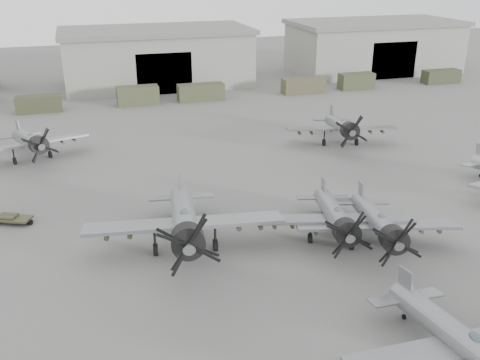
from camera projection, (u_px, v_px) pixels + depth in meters
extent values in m
plane|color=slate|center=(325.00, 313.00, 30.30)|extent=(220.00, 220.00, 0.00)
cube|color=gray|center=(157.00, 59.00, 83.59)|extent=(28.00, 14.00, 8.00)
cube|color=slate|center=(155.00, 30.00, 81.92)|extent=(29.00, 14.80, 0.70)
cube|color=black|center=(164.00, 74.00, 77.96)|extent=(8.12, 0.40, 6.00)
cube|color=gray|center=(373.00, 48.00, 93.68)|extent=(28.00, 14.00, 8.00)
cube|color=slate|center=(376.00, 22.00, 92.01)|extent=(29.00, 14.80, 0.70)
cube|color=black|center=(394.00, 60.00, 88.05)|extent=(8.12, 0.40, 6.00)
cube|color=#363824|center=(39.00, 104.00, 69.49)|extent=(5.67, 2.20, 2.13)
cube|color=#41462D|center=(138.00, 96.00, 72.81)|extent=(5.60, 2.20, 2.56)
cube|color=#40442C|center=(201.00, 92.00, 75.19)|extent=(6.49, 2.20, 2.31)
cube|color=#48462F|center=(303.00, 86.00, 79.36)|extent=(6.41, 2.20, 2.19)
cube|color=#3B402A|center=(356.00, 81.00, 81.63)|extent=(5.36, 2.20, 2.42)
cube|color=#363A25|center=(441.00, 76.00, 85.72)|extent=(6.05, 2.20, 2.09)
cylinder|color=gray|center=(454.00, 335.00, 25.43)|extent=(1.55, 9.74, 2.86)
cube|color=gray|center=(461.00, 346.00, 25.03)|extent=(11.48, 2.23, 0.51)
cube|color=gray|center=(405.00, 283.00, 29.20)|extent=(0.14, 1.53, 1.83)
ellipsoid|color=#3F4C54|center=(478.00, 340.00, 23.81)|extent=(0.57, 1.11, 0.51)
cylinder|color=black|center=(404.00, 317.00, 29.73)|extent=(0.12, 0.30, 0.29)
cylinder|color=gray|center=(184.00, 216.00, 36.43)|extent=(3.18, 11.47, 3.35)
cylinder|color=black|center=(188.00, 241.00, 31.53)|extent=(2.25, 1.96, 2.23)
cube|color=gray|center=(185.00, 223.00, 35.95)|extent=(13.59, 4.21, 0.60)
cube|color=gray|center=(180.00, 185.00, 40.96)|extent=(0.38, 1.78, 2.14)
ellipsoid|color=#3F4C54|center=(185.00, 214.00, 34.50)|extent=(0.82, 1.36, 0.60)
cylinder|color=black|center=(156.00, 250.00, 36.13)|extent=(0.42, 0.89, 0.86)
cylinder|color=black|center=(215.00, 245.00, 36.70)|extent=(0.42, 0.89, 0.86)
cylinder|color=black|center=(182.00, 214.00, 41.58)|extent=(0.18, 0.36, 0.34)
cylinder|color=gray|center=(333.00, 213.00, 37.79)|extent=(3.69, 9.40, 2.76)
cylinder|color=black|center=(347.00, 232.00, 33.71)|extent=(1.98, 1.78, 1.84)
cube|color=gray|center=(335.00, 219.00, 37.39)|extent=(11.18, 4.73, 0.50)
cube|color=gray|center=(323.00, 188.00, 41.58)|extent=(0.48, 1.45, 1.77)
ellipsoid|color=#3F4C54|center=(338.00, 211.00, 36.18)|extent=(0.79, 1.16, 0.50)
cylinder|color=black|center=(310.00, 238.00, 37.72)|extent=(0.42, 0.75, 0.71)
cylinder|color=black|center=(357.00, 238.00, 37.82)|extent=(0.42, 0.75, 0.71)
cylinder|color=black|center=(322.00, 212.00, 42.08)|extent=(0.18, 0.30, 0.28)
cylinder|color=gray|center=(28.00, 140.00, 52.84)|extent=(4.08, 9.49, 2.80)
cylinder|color=black|center=(39.00, 145.00, 49.35)|extent=(2.05, 1.86, 1.87)
cube|color=gray|center=(30.00, 143.00, 52.51)|extent=(11.30, 5.19, 0.50)
cube|color=gray|center=(18.00, 128.00, 56.02)|extent=(0.54, 1.46, 1.79)
ellipsoid|color=#3F4C54|center=(31.00, 136.00, 51.43)|extent=(0.83, 1.19, 0.50)
cylinder|color=black|center=(15.00, 161.00, 52.05)|extent=(0.45, 0.76, 0.72)
cylinder|color=black|center=(50.00, 154.00, 53.80)|extent=(0.45, 0.76, 0.72)
cylinder|color=black|center=(22.00, 147.00, 56.58)|extent=(0.19, 0.31, 0.29)
cylinder|color=gray|center=(340.00, 125.00, 57.35)|extent=(3.77, 9.92, 2.91)
cylinder|color=black|center=(350.00, 131.00, 53.05)|extent=(2.08, 1.86, 1.94)
cube|color=gray|center=(341.00, 128.00, 56.93)|extent=(11.79, 4.84, 0.52)
cube|color=gray|center=(332.00, 113.00, 61.33)|extent=(0.49, 1.53, 1.86)
ellipsoid|color=#3F4C54|center=(344.00, 121.00, 55.65)|extent=(0.82, 1.22, 0.52)
cylinder|color=black|center=(324.00, 142.00, 57.25)|extent=(0.44, 0.79, 0.75)
cylinder|color=black|center=(357.00, 142.00, 57.40)|extent=(0.44, 0.79, 0.75)
cylinder|color=black|center=(331.00, 130.00, 61.87)|extent=(0.18, 0.32, 0.30)
cylinder|color=gray|center=(375.00, 219.00, 36.91)|extent=(3.69, 9.40, 2.76)
cylinder|color=black|center=(394.00, 240.00, 32.83)|extent=(1.98, 1.78, 1.84)
cube|color=gray|center=(377.00, 225.00, 36.51)|extent=(11.18, 4.73, 0.50)
cube|color=gray|center=(361.00, 193.00, 40.70)|extent=(0.48, 1.45, 1.77)
ellipsoid|color=#3F4C54|center=(382.00, 218.00, 35.30)|extent=(0.79, 1.16, 0.50)
cylinder|color=black|center=(351.00, 245.00, 36.84)|extent=(0.42, 0.75, 0.71)
cylinder|color=black|center=(400.00, 244.00, 36.94)|extent=(0.42, 0.75, 0.71)
cylinder|color=black|center=(360.00, 217.00, 41.20)|extent=(0.18, 0.30, 0.28)
cube|color=#413F2A|center=(9.00, 218.00, 40.44)|extent=(3.60, 2.56, 0.16)
cylinder|color=black|center=(9.00, 221.00, 40.52)|extent=(1.38, 0.92, 0.39)
cylinder|color=#413F2A|center=(8.00, 216.00, 40.37)|extent=(1.25, 0.79, 0.29)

